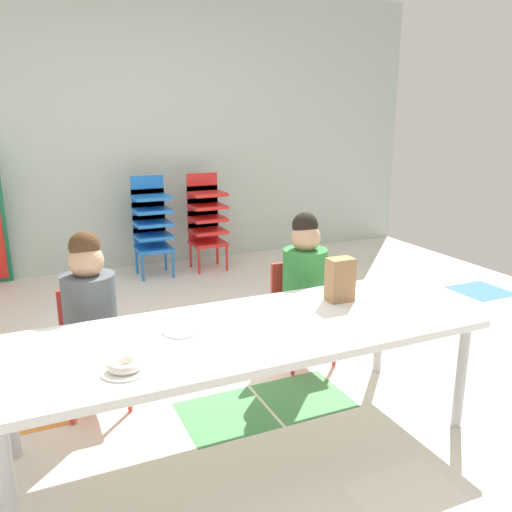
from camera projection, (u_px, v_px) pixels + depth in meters
The scene contains 11 objects.
ground_plane at pixel (198, 377), 3.05m from camera, with size 6.57×5.05×0.02m.
back_wall at pixel (108, 129), 4.92m from camera, with size 6.57×0.10×2.67m, color #B2C1B7.
craft_table at pixel (245, 337), 2.32m from camera, with size 2.11×0.75×0.56m.
seated_child_near_camera at pixel (90, 304), 2.60m from camera, with size 0.35×0.35×0.92m.
seated_child_middle_seat at pixel (304, 275), 3.09m from camera, with size 0.32×0.32×0.92m.
kid_chair_blue_stack at pixel (151, 221), 4.85m from camera, with size 0.32×0.30×0.92m.
kid_chair_red_stack at pixel (206, 216), 5.07m from camera, with size 0.32×0.30×0.92m.
paper_bag_brown at pixel (340, 280), 2.63m from camera, with size 0.13×0.09×0.22m, color #9E754C.
paper_plate_near_edge at pixel (125, 370), 1.92m from camera, with size 0.18×0.18×0.01m, color white.
paper_plate_center_table at pixel (182, 330), 2.28m from camera, with size 0.18×0.18×0.01m, color white.
donut_powdered_on_plate at pixel (125, 365), 1.91m from camera, with size 0.13×0.13×0.04m, color white.
Camera 1 is at (-0.83, -2.66, 1.46)m, focal length 37.01 mm.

